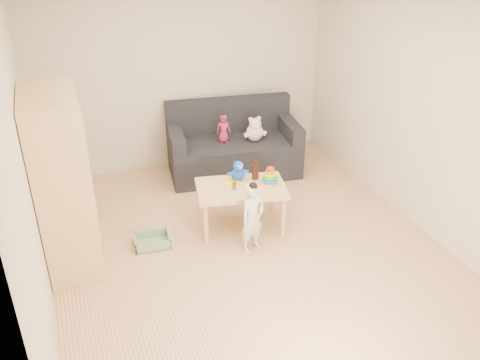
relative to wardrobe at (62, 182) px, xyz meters
name	(u,v)px	position (x,y,z in m)	size (l,w,h in m)	color
room	(244,133)	(1.74, -0.39, 0.40)	(4.50, 4.50, 4.50)	tan
wardrobe	(62,182)	(0.00, 0.00, 0.00)	(0.50, 1.00, 1.79)	#E8B57F
sofa	(234,156)	(2.24, 1.27, -0.65)	(1.73, 0.87, 0.49)	black
play_table	(241,207)	(1.84, -0.06, -0.64)	(0.98, 0.62, 0.52)	tan
storage_bin	(152,241)	(0.80, -0.07, -0.84)	(0.38, 0.29, 0.11)	gray
toddler	(253,219)	(1.79, -0.52, -0.52)	(0.28, 0.19, 0.76)	silver
pink_bear	(255,131)	(2.49, 1.15, -0.27)	(0.25, 0.21, 0.28)	#FFBBE4
doll	(223,129)	(2.09, 1.25, -0.22)	(0.19, 0.13, 0.37)	#A91F45
ring_stacker	(270,177)	(2.17, -0.09, -0.30)	(0.17, 0.17, 0.20)	yellow
brown_bottle	(255,171)	(2.06, 0.07, -0.28)	(0.08, 0.08, 0.23)	black
blue_plush	(238,170)	(1.86, 0.11, -0.26)	(0.20, 0.16, 0.24)	#1B4EFB
wooden_figure	(234,185)	(1.74, -0.10, -0.32)	(0.05, 0.04, 0.12)	brown
yellow_book	(231,182)	(1.77, 0.07, -0.37)	(0.19, 0.19, 0.01)	yellow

